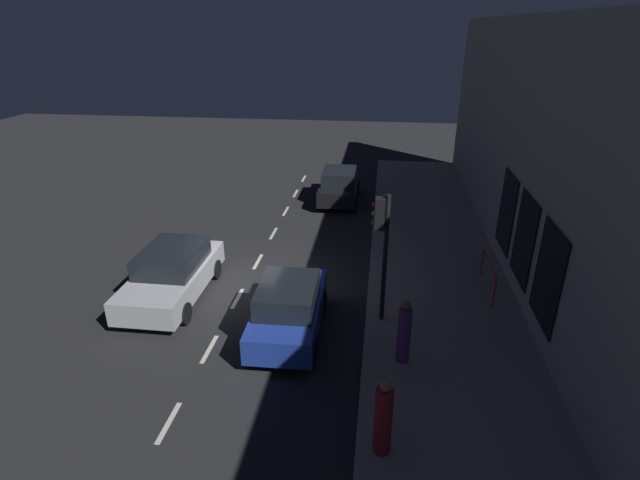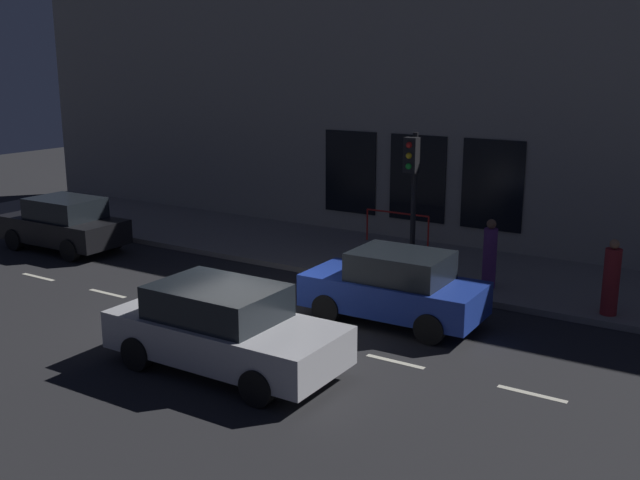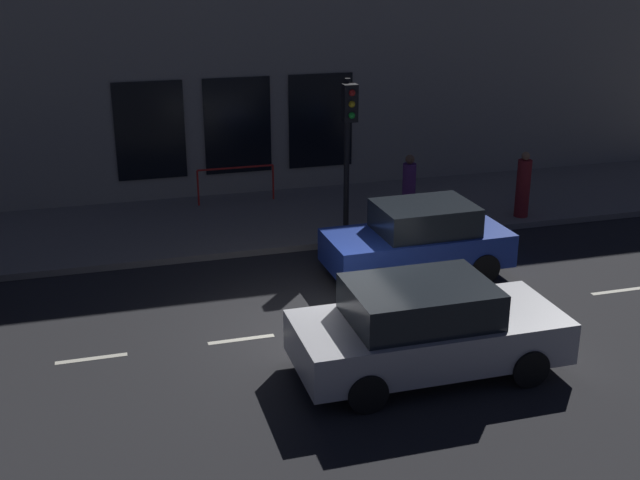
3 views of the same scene
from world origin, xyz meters
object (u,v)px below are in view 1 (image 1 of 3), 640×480
Objects in this scene: parked_car_2 at (339,185)px; pedestrian_1 at (404,333)px; parked_car_0 at (172,274)px; pedestrian_0 at (383,419)px; parked_car_1 at (289,308)px; traffic_light at (382,234)px.

parked_car_2 is 2.33× the size of pedestrian_1.
pedestrian_1 is (6.95, -2.49, 0.15)m from parked_car_0.
parked_car_2 is (4.26, 9.60, -0.00)m from parked_car_0.
parked_car_1 is at bearing -126.14° from pedestrian_0.
pedestrian_0 is at bearing 159.71° from pedestrian_1.
parked_car_2 is 15.14m from pedestrian_0.
parked_car_2 is 2.34× the size of pedestrian_0.
parked_car_2 is at bearing -151.14° from pedestrian_0.
pedestrian_1 reaches higher than parked_car_0.
parked_car_2 is at bearing 86.93° from parked_car_1.
pedestrian_1 is at bearing -19.43° from parked_car_1.
traffic_light is at bearing -157.37° from pedestrian_0.
parked_car_0 is 2.64× the size of pedestrian_0.
pedestrian_1 reaches higher than pedestrian_0.
parked_car_2 is at bearing 101.20° from traffic_light.
pedestrian_0 is at bearing -57.88° from parked_car_1.
parked_car_0 is at bearing 157.78° from parked_car_1.
parked_car_1 is 11.10m from parked_car_2.
pedestrian_0 is (2.56, -3.88, 0.14)m from parked_car_1.
pedestrian_1 is (3.04, -0.99, 0.15)m from parked_car_1.
traffic_light reaches higher than pedestrian_1.
parked_car_0 and parked_car_1 have the same top height.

